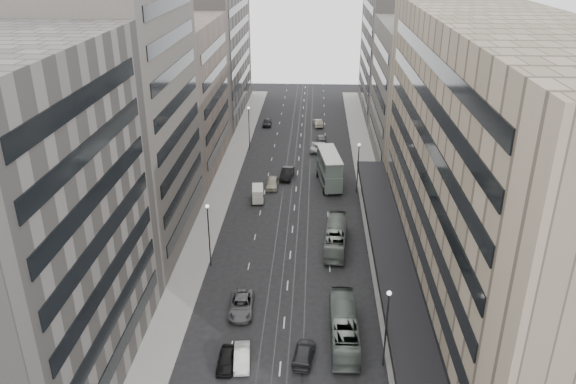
% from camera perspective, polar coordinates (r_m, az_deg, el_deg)
% --- Properties ---
extents(ground, '(220.00, 220.00, 0.00)m').
position_cam_1_polar(ground, '(59.73, -0.45, -13.71)').
color(ground, black).
rests_on(ground, ground).
extents(sidewalk_right, '(4.00, 125.00, 0.15)m').
position_cam_1_polar(sidewalk_right, '(92.64, 8.31, 0.57)').
color(sidewalk_right, gray).
rests_on(sidewalk_right, ground).
extents(sidewalk_left, '(4.00, 125.00, 0.15)m').
position_cam_1_polar(sidewalk_left, '(93.36, -6.51, 0.87)').
color(sidewalk_left, gray).
rests_on(sidewalk_left, ground).
extents(department_store, '(19.20, 60.00, 30.00)m').
position_cam_1_polar(department_store, '(62.11, 20.14, 2.14)').
color(department_store, gray).
rests_on(department_store, ground).
extents(building_right_mid, '(15.00, 28.00, 24.00)m').
position_cam_1_polar(building_right_mid, '(103.85, 13.32, 9.72)').
color(building_right_mid, '#544E49').
rests_on(building_right_mid, ground).
extents(building_right_far, '(15.00, 32.00, 28.00)m').
position_cam_1_polar(building_right_far, '(132.44, 11.24, 13.78)').
color(building_right_far, slate).
rests_on(building_right_far, ground).
extents(building_left_a, '(15.00, 28.00, 30.00)m').
position_cam_1_polar(building_left_a, '(50.86, -26.09, -3.69)').
color(building_left_a, slate).
rests_on(building_left_a, ground).
extents(building_left_b, '(15.00, 26.00, 34.00)m').
position_cam_1_polar(building_left_b, '(73.13, -16.83, 7.49)').
color(building_left_b, '#544E49').
rests_on(building_left_b, ground).
extents(building_left_c, '(15.00, 28.00, 25.00)m').
position_cam_1_polar(building_left_c, '(99.22, -11.59, 9.52)').
color(building_left_c, '#726258').
rests_on(building_left_c, ground).
extents(building_left_d, '(15.00, 38.00, 28.00)m').
position_cam_1_polar(building_left_d, '(130.43, -8.19, 13.84)').
color(building_left_d, slate).
rests_on(building_left_d, ground).
extents(lamp_right_near, '(0.44, 0.44, 8.32)m').
position_cam_1_polar(lamp_right_near, '(52.99, 10.01, -12.68)').
color(lamp_right_near, '#262628').
rests_on(lamp_right_near, ground).
extents(lamp_right_far, '(0.44, 0.44, 8.32)m').
position_cam_1_polar(lamp_right_far, '(88.20, 7.15, 3.02)').
color(lamp_right_far, '#262628').
rests_on(lamp_right_far, ground).
extents(lamp_left_near, '(0.44, 0.44, 8.32)m').
position_cam_1_polar(lamp_left_near, '(68.10, -8.08, -3.64)').
color(lamp_left_near, '#262628').
rests_on(lamp_left_near, ground).
extents(lamp_left_far, '(0.44, 0.44, 8.32)m').
position_cam_1_polar(lamp_left_far, '(107.58, -3.99, 7.03)').
color(lamp_left_far, '#262628').
rests_on(lamp_left_far, ground).
extents(bus_near, '(2.66, 10.95, 3.04)m').
position_cam_1_polar(bus_near, '(57.78, 5.69, -13.44)').
color(bus_near, slate).
rests_on(bus_near, ground).
extents(bus_far, '(3.35, 10.98, 3.01)m').
position_cam_1_polar(bus_far, '(73.51, 4.88, -4.54)').
color(bus_far, gray).
rests_on(bus_far, ground).
extents(double_decker, '(4.22, 10.31, 5.48)m').
position_cam_1_polar(double_decker, '(91.58, 4.22, 2.44)').
color(double_decker, slate).
rests_on(double_decker, ground).
extents(panel_van, '(2.14, 3.87, 2.34)m').
position_cam_1_polar(panel_van, '(86.18, -3.09, -0.16)').
color(panel_van, beige).
rests_on(panel_van, ground).
extents(sedan_0, '(1.67, 4.02, 1.36)m').
position_cam_1_polar(sedan_0, '(55.30, -6.31, -16.59)').
color(sedan_0, black).
rests_on(sedan_0, ground).
extents(sedan_1, '(1.88, 4.31, 1.38)m').
position_cam_1_polar(sedan_1, '(55.45, -4.71, -16.37)').
color(sedan_1, silver).
rests_on(sedan_1, ground).
extents(sedan_2, '(2.89, 5.72, 1.55)m').
position_cam_1_polar(sedan_2, '(61.88, -4.76, -11.39)').
color(sedan_2, '#565658').
rests_on(sedan_2, ground).
extents(sedan_3, '(2.48, 4.85, 1.35)m').
position_cam_1_polar(sedan_3, '(55.75, 1.63, -16.05)').
color(sedan_3, '#28282B').
rests_on(sedan_3, ground).
extents(sedan_4, '(1.93, 4.74, 1.61)m').
position_cam_1_polar(sedan_4, '(91.07, -1.61, 0.91)').
color(sedan_4, '#ABA48E').
rests_on(sedan_4, ground).
extents(sedan_5, '(2.37, 5.36, 1.71)m').
position_cam_1_polar(sedan_5, '(94.77, -0.11, 1.90)').
color(sedan_5, black).
rests_on(sedan_5, ground).
extents(sedan_6, '(3.13, 5.96, 1.60)m').
position_cam_1_polar(sedan_6, '(107.90, 3.05, 4.64)').
color(sedan_6, silver).
rests_on(sedan_6, ground).
extents(sedan_7, '(2.06, 4.73, 1.36)m').
position_cam_1_polar(sedan_7, '(113.03, 3.42, 5.48)').
color(sedan_7, '#5B5B5D').
rests_on(sedan_7, ground).
extents(sedan_8, '(1.91, 4.46, 1.50)m').
position_cam_1_polar(sedan_8, '(122.99, -2.13, 7.09)').
color(sedan_8, '#232426').
rests_on(sedan_8, ground).
extents(sedan_9, '(2.25, 4.96, 1.58)m').
position_cam_1_polar(sedan_9, '(122.67, 3.05, 7.05)').
color(sedan_9, '#A19B85').
rests_on(sedan_9, ground).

